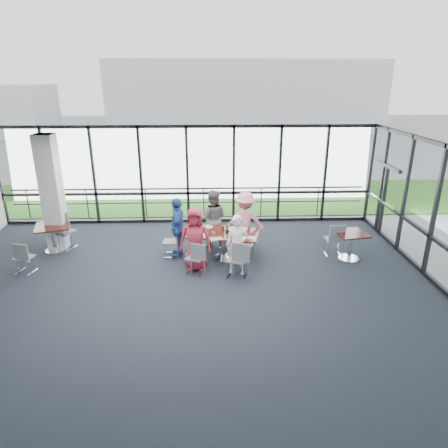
{
  "coord_description": "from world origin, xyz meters",
  "views": [
    {
      "loc": [
        0.73,
        -7.69,
        4.58
      ],
      "look_at": [
        1.07,
        1.75,
        1.1
      ],
      "focal_mm": 32.0,
      "sensor_mm": 36.0,
      "label": 1
    }
  ],
  "objects_px": {
    "chair_main_nl": "(195,258)",
    "chair_main_fr": "(245,233)",
    "main_table": "(224,237)",
    "diner_end": "(178,228)",
    "side_table_right": "(351,238)",
    "chair_main_fl": "(216,230)",
    "structural_column": "(52,193)",
    "chair_main_nr": "(237,259)",
    "chair_spare_la": "(24,257)",
    "diner_far_left": "(213,219)",
    "chair_spare_r": "(334,240)",
    "diner_near_right": "(237,245)",
    "diner_far_right": "(245,221)",
    "chair_main_end": "(171,241)",
    "side_table_left": "(53,229)",
    "diner_near_left": "(195,239)",
    "chair_spare_lb": "(64,232)"
  },
  "relations": [
    {
      "from": "chair_main_nl",
      "to": "chair_main_fr",
      "type": "bearing_deg",
      "value": 71.93
    },
    {
      "from": "main_table",
      "to": "diner_end",
      "type": "bearing_deg",
      "value": -178.14
    },
    {
      "from": "main_table",
      "to": "side_table_right",
      "type": "relative_size",
      "value": 2.3
    },
    {
      "from": "main_table",
      "to": "chair_main_fl",
      "type": "relative_size",
      "value": 2.17
    },
    {
      "from": "structural_column",
      "to": "chair_main_nl",
      "type": "xyz_separation_m",
      "value": [
        3.94,
        -1.77,
        -1.18
      ]
    },
    {
      "from": "chair_main_nr",
      "to": "chair_main_fr",
      "type": "height_order",
      "value": "chair_main_nr"
    },
    {
      "from": "chair_main_fl",
      "to": "chair_spare_la",
      "type": "bearing_deg",
      "value": 40.03
    },
    {
      "from": "main_table",
      "to": "side_table_right",
      "type": "bearing_deg",
      "value": 9.93
    },
    {
      "from": "diner_far_left",
      "to": "chair_spare_r",
      "type": "height_order",
      "value": "diner_far_left"
    },
    {
      "from": "chair_spare_la",
      "to": "diner_far_left",
      "type": "bearing_deg",
      "value": 31.6
    },
    {
      "from": "diner_near_right",
      "to": "diner_far_right",
      "type": "height_order",
      "value": "diner_far_right"
    },
    {
      "from": "diner_far_left",
      "to": "chair_main_end",
      "type": "relative_size",
      "value": 1.99
    },
    {
      "from": "diner_end",
      "to": "chair_main_fr",
      "type": "height_order",
      "value": "diner_end"
    },
    {
      "from": "side_table_right",
      "to": "diner_far_right",
      "type": "xyz_separation_m",
      "value": [
        -2.74,
        0.76,
        0.22
      ]
    },
    {
      "from": "chair_main_fr",
      "to": "side_table_right",
      "type": "bearing_deg",
      "value": -176.6
    },
    {
      "from": "chair_main_fr",
      "to": "diner_end",
      "type": "bearing_deg",
      "value": 38.72
    },
    {
      "from": "side_table_left",
      "to": "diner_far_left",
      "type": "xyz_separation_m",
      "value": [
        4.43,
        0.16,
        0.2
      ]
    },
    {
      "from": "side_table_left",
      "to": "side_table_right",
      "type": "xyz_separation_m",
      "value": [
        8.06,
        -0.83,
        -0.02
      ]
    },
    {
      "from": "diner_near_right",
      "to": "diner_far_right",
      "type": "bearing_deg",
      "value": 89.06
    },
    {
      "from": "main_table",
      "to": "side_table_right",
      "type": "xyz_separation_m",
      "value": [
        3.36,
        -0.13,
        -0.0
      ]
    },
    {
      "from": "diner_end",
      "to": "chair_main_nl",
      "type": "bearing_deg",
      "value": 25.71
    },
    {
      "from": "diner_far_right",
      "to": "chair_main_fr",
      "type": "xyz_separation_m",
      "value": [
        0.02,
        0.16,
        -0.42
      ]
    },
    {
      "from": "diner_far_right",
      "to": "diner_end",
      "type": "height_order",
      "value": "diner_far_right"
    },
    {
      "from": "chair_main_fl",
      "to": "diner_end",
      "type": "bearing_deg",
      "value": 56.32
    },
    {
      "from": "main_table",
      "to": "chair_spare_la",
      "type": "relative_size",
      "value": 2.46
    },
    {
      "from": "chair_main_nl",
      "to": "chair_spare_la",
      "type": "distance_m",
      "value": 4.23
    },
    {
      "from": "diner_near_left",
      "to": "chair_main_end",
      "type": "height_order",
      "value": "diner_near_left"
    },
    {
      "from": "side_table_right",
      "to": "chair_main_nl",
      "type": "bearing_deg",
      "value": -170.46
    },
    {
      "from": "diner_near_right",
      "to": "chair_main_end",
      "type": "xyz_separation_m",
      "value": [
        -1.71,
        1.08,
        -0.33
      ]
    },
    {
      "from": "structural_column",
      "to": "chair_main_nr",
      "type": "distance_m",
      "value": 5.47
    },
    {
      "from": "diner_near_right",
      "to": "chair_main_nl",
      "type": "bearing_deg",
      "value": -169.86
    },
    {
      "from": "chair_main_end",
      "to": "chair_spare_r",
      "type": "bearing_deg",
      "value": 91.24
    },
    {
      "from": "diner_end",
      "to": "structural_column",
      "type": "bearing_deg",
      "value": -101.2
    },
    {
      "from": "diner_far_left",
      "to": "chair_main_nl",
      "type": "bearing_deg",
      "value": 84.6
    },
    {
      "from": "chair_main_nr",
      "to": "side_table_right",
      "type": "bearing_deg",
      "value": 37.33
    },
    {
      "from": "side_table_left",
      "to": "chair_main_nr",
      "type": "relative_size",
      "value": 1.16
    },
    {
      "from": "structural_column",
      "to": "chair_main_nl",
      "type": "distance_m",
      "value": 4.48
    },
    {
      "from": "diner_near_left",
      "to": "diner_near_right",
      "type": "relative_size",
      "value": 1.08
    },
    {
      "from": "diner_far_right",
      "to": "main_table",
      "type": "bearing_deg",
      "value": 54.13
    },
    {
      "from": "chair_main_fl",
      "to": "chair_main_fr",
      "type": "bearing_deg",
      "value": -167.61
    },
    {
      "from": "diner_end",
      "to": "chair_main_nr",
      "type": "bearing_deg",
      "value": 50.33
    },
    {
      "from": "diner_far_right",
      "to": "chair_main_nr",
      "type": "distance_m",
      "value": 1.75
    },
    {
      "from": "chair_main_nr",
      "to": "chair_spare_lb",
      "type": "height_order",
      "value": "chair_spare_lb"
    },
    {
      "from": "side_table_right",
      "to": "chair_main_nr",
      "type": "bearing_deg",
      "value": -163.28
    },
    {
      "from": "chair_main_fr",
      "to": "chair_main_end",
      "type": "bearing_deg",
      "value": 36.8
    },
    {
      "from": "chair_spare_lb",
      "to": "chair_spare_r",
      "type": "height_order",
      "value": "chair_spare_lb"
    },
    {
      "from": "chair_main_nl",
      "to": "chair_spare_lb",
      "type": "height_order",
      "value": "chair_spare_lb"
    },
    {
      "from": "diner_far_right",
      "to": "chair_main_fl",
      "type": "bearing_deg",
      "value": -11.13
    },
    {
      "from": "diner_near_right",
      "to": "chair_spare_lb",
      "type": "relative_size",
      "value": 1.5
    },
    {
      "from": "main_table",
      "to": "diner_near_right",
      "type": "relative_size",
      "value": 1.33
    }
  ]
}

